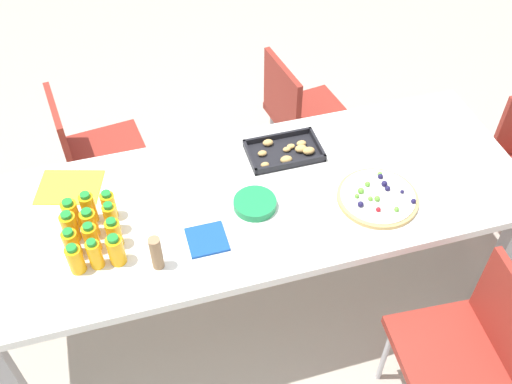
{
  "coord_description": "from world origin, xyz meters",
  "views": [
    {
      "loc": [
        -0.46,
        -1.6,
        2.52
      ],
      "look_at": [
        0.01,
        0.0,
        0.77
      ],
      "focal_mm": 41.19,
      "sensor_mm": 36.0,
      "label": 1
    }
  ],
  "objects_px": {
    "juice_bottle_4": "(91,238)",
    "juice_bottle_10": "(89,208)",
    "juice_bottle_11": "(109,205)",
    "juice_bottle_9": "(71,214)",
    "juice_bottle_8": "(111,218)",
    "cardboard_tube": "(156,253)",
    "juice_bottle_5": "(114,233)",
    "juice_bottle_7": "(90,223)",
    "fruit_pizza": "(378,197)",
    "plate_stack": "(255,204)",
    "snack_tray": "(285,151)",
    "juice_bottle_3": "(72,244)",
    "chair_far_left": "(92,150)",
    "paper_folder": "(70,187)",
    "chair_near_right": "(469,343)",
    "party_table": "(254,206)",
    "napkin_stack": "(207,239)",
    "juice_bottle_2": "(116,250)",
    "juice_bottle_1": "(95,254)",
    "juice_bottle_6": "(70,227)",
    "chair_far_right": "(300,112)"
  },
  "relations": [
    {
      "from": "party_table",
      "to": "juice_bottle_1",
      "type": "relative_size",
      "value": 16.57
    },
    {
      "from": "plate_stack",
      "to": "juice_bottle_1",
      "type": "bearing_deg",
      "value": -169.46
    },
    {
      "from": "juice_bottle_9",
      "to": "juice_bottle_7",
      "type": "bearing_deg",
      "value": -47.5
    },
    {
      "from": "juice_bottle_1",
      "to": "juice_bottle_11",
      "type": "distance_m",
      "value": 0.24
    },
    {
      "from": "snack_tray",
      "to": "cardboard_tube",
      "type": "height_order",
      "value": "cardboard_tube"
    },
    {
      "from": "juice_bottle_1",
      "to": "juice_bottle_3",
      "type": "distance_m",
      "value": 0.11
    },
    {
      "from": "juice_bottle_4",
      "to": "juice_bottle_7",
      "type": "height_order",
      "value": "juice_bottle_4"
    },
    {
      "from": "chair_near_right",
      "to": "fruit_pizza",
      "type": "bearing_deg",
      "value": 18.93
    },
    {
      "from": "juice_bottle_2",
      "to": "cardboard_tube",
      "type": "xyz_separation_m",
      "value": [
        0.14,
        -0.06,
        0.01
      ]
    },
    {
      "from": "juice_bottle_11",
      "to": "juice_bottle_9",
      "type": "bearing_deg",
      "value": -179.22
    },
    {
      "from": "fruit_pizza",
      "to": "chair_near_right",
      "type": "bearing_deg",
      "value": -75.13
    },
    {
      "from": "juice_bottle_8",
      "to": "juice_bottle_11",
      "type": "relative_size",
      "value": 1.09
    },
    {
      "from": "juice_bottle_3",
      "to": "fruit_pizza",
      "type": "bearing_deg",
      "value": -2.64
    },
    {
      "from": "juice_bottle_4",
      "to": "juice_bottle_8",
      "type": "bearing_deg",
      "value": 42.1
    },
    {
      "from": "juice_bottle_11",
      "to": "plate_stack",
      "type": "height_order",
      "value": "juice_bottle_11"
    },
    {
      "from": "juice_bottle_5",
      "to": "plate_stack",
      "type": "distance_m",
      "value": 0.57
    },
    {
      "from": "plate_stack",
      "to": "fruit_pizza",
      "type": "bearing_deg",
      "value": -11.56
    },
    {
      "from": "chair_near_right",
      "to": "snack_tray",
      "type": "xyz_separation_m",
      "value": [
        -0.43,
        0.96,
        0.26
      ]
    },
    {
      "from": "plate_stack",
      "to": "chair_far_left",
      "type": "bearing_deg",
      "value": 127.7
    },
    {
      "from": "chair_near_right",
      "to": "plate_stack",
      "type": "relative_size",
      "value": 4.74
    },
    {
      "from": "juice_bottle_4",
      "to": "snack_tray",
      "type": "relative_size",
      "value": 0.43
    },
    {
      "from": "party_table",
      "to": "juice_bottle_4",
      "type": "distance_m",
      "value": 0.68
    },
    {
      "from": "juice_bottle_4",
      "to": "juice_bottle_10",
      "type": "height_order",
      "value": "juice_bottle_10"
    },
    {
      "from": "juice_bottle_7",
      "to": "juice_bottle_8",
      "type": "bearing_deg",
      "value": -1.4
    },
    {
      "from": "juice_bottle_10",
      "to": "paper_folder",
      "type": "relative_size",
      "value": 0.57
    },
    {
      "from": "juice_bottle_8",
      "to": "fruit_pizza",
      "type": "distance_m",
      "value": 1.07
    },
    {
      "from": "juice_bottle_10",
      "to": "juice_bottle_6",
      "type": "bearing_deg",
      "value": -135.13
    },
    {
      "from": "party_table",
      "to": "juice_bottle_9",
      "type": "xyz_separation_m",
      "value": [
        -0.73,
        0.05,
        0.13
      ]
    },
    {
      "from": "juice_bottle_4",
      "to": "paper_folder",
      "type": "relative_size",
      "value": 0.54
    },
    {
      "from": "juice_bottle_3",
      "to": "juice_bottle_9",
      "type": "relative_size",
      "value": 1.03
    },
    {
      "from": "party_table",
      "to": "juice_bottle_10",
      "type": "distance_m",
      "value": 0.67
    },
    {
      "from": "juice_bottle_2",
      "to": "juice_bottle_7",
      "type": "distance_m",
      "value": 0.18
    },
    {
      "from": "plate_stack",
      "to": "juice_bottle_10",
      "type": "bearing_deg",
      "value": 170.06
    },
    {
      "from": "juice_bottle_5",
      "to": "juice_bottle_10",
      "type": "bearing_deg",
      "value": 117.79
    },
    {
      "from": "party_table",
      "to": "snack_tray",
      "type": "bearing_deg",
      "value": 46.0
    },
    {
      "from": "juice_bottle_4",
      "to": "juice_bottle_11",
      "type": "distance_m",
      "value": 0.17
    },
    {
      "from": "chair_far_left",
      "to": "paper_folder",
      "type": "relative_size",
      "value": 3.19
    },
    {
      "from": "chair_near_right",
      "to": "napkin_stack",
      "type": "height_order",
      "value": "chair_near_right"
    },
    {
      "from": "party_table",
      "to": "juice_bottle_7",
      "type": "xyz_separation_m",
      "value": [
        -0.66,
        -0.02,
        0.13
      ]
    },
    {
      "from": "juice_bottle_5",
      "to": "chair_far_right",
      "type": "bearing_deg",
      "value": 39.05
    },
    {
      "from": "chair_near_right",
      "to": "chair_far_right",
      "type": "height_order",
      "value": "same"
    },
    {
      "from": "juice_bottle_8",
      "to": "cardboard_tube",
      "type": "bearing_deg",
      "value": -57.92
    },
    {
      "from": "party_table",
      "to": "chair_near_right",
      "type": "xyz_separation_m",
      "value": [
        0.64,
        -0.75,
        -0.18
      ]
    },
    {
      "from": "juice_bottle_3",
      "to": "cardboard_tube",
      "type": "distance_m",
      "value": 0.33
    },
    {
      "from": "juice_bottle_5",
      "to": "juice_bottle_7",
      "type": "bearing_deg",
      "value": 137.83
    },
    {
      "from": "juice_bottle_3",
      "to": "juice_bottle_9",
      "type": "height_order",
      "value": "juice_bottle_3"
    },
    {
      "from": "chair_near_right",
      "to": "juice_bottle_5",
      "type": "height_order",
      "value": "juice_bottle_5"
    },
    {
      "from": "chair_far_left",
      "to": "juice_bottle_6",
      "type": "xyz_separation_m",
      "value": [
        -0.09,
        -0.78,
        0.32
      ]
    },
    {
      "from": "juice_bottle_7",
      "to": "cardboard_tube",
      "type": "bearing_deg",
      "value": -45.28
    },
    {
      "from": "cardboard_tube",
      "to": "juice_bottle_4",
      "type": "bearing_deg",
      "value": 146.46
    }
  ]
}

